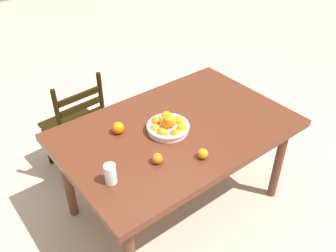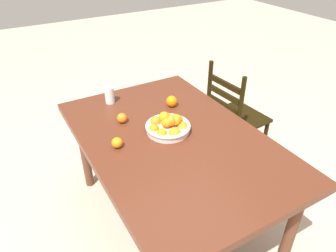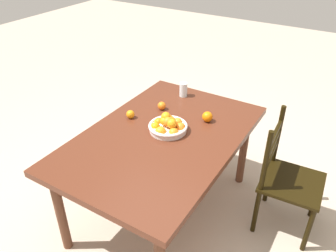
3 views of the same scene
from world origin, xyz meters
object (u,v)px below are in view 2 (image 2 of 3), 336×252
chair_near_window (234,117)px  fruit_bowl (168,125)px  orange_loose_2 (117,143)px  orange_loose_1 (122,118)px  drinking_glass (109,95)px  dining_table (173,147)px  orange_loose_0 (172,101)px

chair_near_window → fruit_bowl: (0.30, -0.83, 0.35)m
chair_near_window → orange_loose_2: chair_near_window is taller
chair_near_window → fruit_bowl: size_ratio=3.22×
fruit_bowl → orange_loose_1: bearing=-139.2°
fruit_bowl → orange_loose_1: size_ratio=4.34×
drinking_glass → orange_loose_2: bearing=-17.0°
dining_table → drinking_glass: size_ratio=12.88×
chair_near_window → drinking_glass: 1.10m
fruit_bowl → drinking_glass: bearing=-161.7°
dining_table → fruit_bowl: fruit_bowl is taller
orange_loose_0 → orange_loose_1: (0.02, -0.39, -0.01)m
orange_loose_1 → chair_near_window: bearing=93.2°
fruit_bowl → orange_loose_1: (-0.24, -0.21, -0.01)m
orange_loose_0 → orange_loose_2: (0.26, -0.53, -0.01)m
chair_near_window → orange_loose_0: (0.03, -0.64, 0.35)m
orange_loose_0 → drinking_glass: drinking_glass is taller
dining_table → drinking_glass: drinking_glass is taller
chair_near_window → orange_loose_1: bearing=89.7°
dining_table → chair_near_window: chair_near_window is taller
orange_loose_2 → drinking_glass: (-0.54, 0.16, 0.03)m
chair_near_window → dining_table: bearing=110.5°
chair_near_window → orange_loose_2: 1.25m
dining_table → drinking_glass: (-0.61, -0.17, 0.14)m
dining_table → orange_loose_2: orange_loose_2 is taller
fruit_bowl → orange_loose_1: 0.32m
dining_table → orange_loose_1: size_ratio=23.77×
dining_table → orange_loose_1: 0.39m
orange_loose_1 → orange_loose_2: size_ratio=1.02×
fruit_bowl → drinking_glass: (-0.54, -0.18, 0.02)m
fruit_bowl → orange_loose_0: size_ratio=3.58×
chair_near_window → orange_loose_0: size_ratio=11.53×
orange_loose_1 → drinking_glass: size_ratio=0.54×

